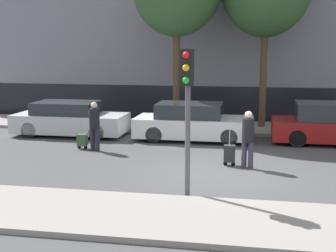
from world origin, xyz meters
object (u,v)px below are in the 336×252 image
at_px(parked_car_1, 193,123).
at_px(traffic_light, 187,93).
at_px(parked_car_2, 334,125).
at_px(pedestrian_left, 95,123).
at_px(pedestrian_right, 248,136).
at_px(trolley_right, 229,154).
at_px(parked_car_0, 70,119).
at_px(trolley_left, 82,140).

relative_size(parked_car_1, traffic_light, 1.28).
xyz_separation_m(parked_car_2, pedestrian_left, (-7.99, -2.65, 0.24)).
xyz_separation_m(parked_car_2, pedestrian_right, (-2.98, -4.02, 0.25)).
bearing_deg(pedestrian_right, pedestrian_left, -174.75).
distance_m(parked_car_1, pedestrian_left, 3.84).
bearing_deg(parked_car_1, trolley_right, -66.92).
distance_m(parked_car_1, traffic_light, 7.09).
height_order(parked_car_0, parked_car_2, parked_car_2).
xyz_separation_m(parked_car_1, parked_car_2, (5.03, 0.21, 0.04)).
height_order(parked_car_0, traffic_light, traffic_light).
distance_m(parked_car_2, traffic_light, 8.42).
bearing_deg(traffic_light, pedestrian_right, 66.45).
distance_m(pedestrian_right, trolley_right, 0.79).
relative_size(parked_car_0, parked_car_2, 0.97).
distance_m(parked_car_0, parked_car_2, 9.87).
height_order(parked_car_0, trolley_right, parked_car_0).
xyz_separation_m(parked_car_1, pedestrian_left, (-2.96, -2.44, 0.28)).
relative_size(parked_car_1, trolley_left, 4.13).
height_order(parked_car_1, pedestrian_left, pedestrian_left).
distance_m(parked_car_2, pedestrian_right, 5.01).
relative_size(trolley_left, trolley_right, 0.91).
height_order(parked_car_0, pedestrian_left, pedestrian_left).
height_order(parked_car_2, trolley_left, parked_car_2).
bearing_deg(traffic_light, parked_car_2, 58.62).
relative_size(trolley_left, traffic_light, 0.31).
height_order(trolley_left, pedestrian_right, pedestrian_right).
relative_size(parked_car_0, trolley_right, 3.76).
distance_m(parked_car_2, pedestrian_left, 8.42).
bearing_deg(pedestrian_right, parked_car_0, 171.32).
bearing_deg(trolley_left, parked_car_0, 120.65).
relative_size(parked_car_0, parked_car_1, 1.00).
distance_m(trolley_left, traffic_light, 6.57).
bearing_deg(parked_car_2, trolley_right, -132.37).
bearing_deg(pedestrian_left, pedestrian_right, 4.73).
bearing_deg(parked_car_0, trolley_left, -59.35).
bearing_deg(trolley_right, pedestrian_right, -20.49).
distance_m(trolley_left, trolley_right, 5.20).
relative_size(pedestrian_right, traffic_light, 0.49).
height_order(parked_car_2, pedestrian_right, pedestrian_right).
distance_m(parked_car_2, trolley_left, 8.86).
xyz_separation_m(parked_car_2, trolley_left, (-8.51, -2.46, -0.37)).
height_order(trolley_right, traffic_light, traffic_light).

